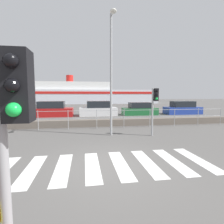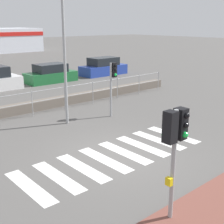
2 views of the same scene
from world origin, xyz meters
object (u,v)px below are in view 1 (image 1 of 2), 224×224
at_px(ferry_boat, 84,95).
at_px(parked_car_green, 140,109).
at_px(streetlamp, 112,62).
at_px(parked_car_white, 98,109).
at_px(traffic_light_near, 0,112).
at_px(parked_car_blue, 182,109).
at_px(parked_car_red, 52,110).
at_px(traffic_light_far, 155,101).

relative_size(ferry_boat, parked_car_green, 9.53).
xyz_separation_m(streetlamp, parked_car_white, (0.04, 9.51, -3.28)).
relative_size(traffic_light_near, parked_car_white, 0.67).
bearing_deg(parked_car_blue, parked_car_red, 180.00).
height_order(traffic_light_near, parked_car_green, traffic_light_near).
bearing_deg(parked_car_green, traffic_light_near, -112.27).
bearing_deg(parked_car_green, streetlamp, -116.29).
relative_size(ferry_boat, parked_car_white, 9.15).
bearing_deg(traffic_light_near, traffic_light_far, 57.46).
relative_size(traffic_light_far, parked_car_blue, 0.62).
bearing_deg(parked_car_white, parked_car_blue, -0.00).
bearing_deg(parked_car_white, ferry_boat, 93.20).
bearing_deg(parked_car_green, traffic_light_far, -103.71).
relative_size(ferry_boat, parked_car_red, 8.44).
distance_m(streetlamp, parked_car_blue, 14.12).
bearing_deg(parked_car_white, parked_car_green, -0.00).
bearing_deg(parked_car_red, parked_car_green, 0.00).
distance_m(traffic_light_far, parked_car_blue, 12.50).
distance_m(streetlamp, parked_car_green, 11.12).
xyz_separation_m(traffic_light_near, parked_car_white, (2.29, 16.97, -1.40)).
bearing_deg(parked_car_red, traffic_light_far, -54.31).
xyz_separation_m(traffic_light_near, traffic_light_far, (4.55, 7.13, -0.17)).
relative_size(streetlamp, parked_car_green, 1.69).
bearing_deg(parked_car_red, ferry_boat, 83.38).
distance_m(traffic_light_near, parked_car_white, 17.18).
height_order(traffic_light_near, streetlamp, streetlamp).
relative_size(streetlamp, parked_car_blue, 1.56).
bearing_deg(traffic_light_far, parked_car_blue, 52.31).
relative_size(traffic_light_far, parked_car_red, 0.60).
distance_m(streetlamp, ferry_boat, 37.57).
bearing_deg(parked_car_green, parked_car_red, 180.00).
bearing_deg(streetlamp, traffic_light_near, -106.79).
distance_m(parked_car_red, parked_car_green, 9.47).
relative_size(traffic_light_near, parked_car_green, 0.70).
xyz_separation_m(ferry_boat, parked_car_green, (6.22, -28.00, -1.72)).
xyz_separation_m(ferry_boat, parked_car_white, (1.57, -28.00, -1.65)).
bearing_deg(parked_car_white, traffic_light_far, -77.11).
height_order(traffic_light_far, parked_car_red, traffic_light_far).
height_order(parked_car_white, parked_car_blue, parked_car_white).
height_order(ferry_boat, parked_car_red, ferry_boat).
distance_m(traffic_light_far, parked_car_green, 10.22).
bearing_deg(parked_car_red, parked_car_white, 0.00).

